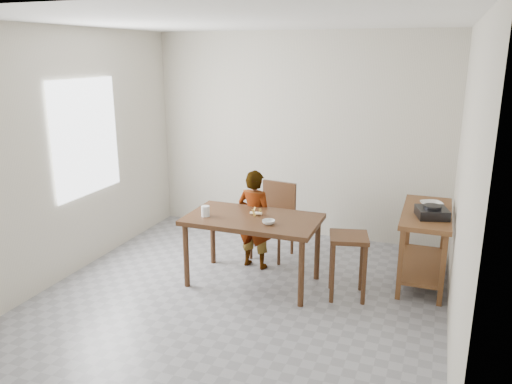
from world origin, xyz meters
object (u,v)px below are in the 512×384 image
(prep_counter, at_px, (424,246))
(child, at_px, (255,219))
(stool, at_px, (347,266))
(dining_table, at_px, (253,250))
(dining_chair, at_px, (272,221))

(prep_counter, height_order, child, child)
(prep_counter, xyz_separation_m, stool, (-0.71, -0.66, -0.07))
(dining_table, bearing_deg, dining_chair, 92.94)
(prep_counter, height_order, stool, prep_counter)
(child, bearing_deg, prep_counter, -163.84)
(prep_counter, bearing_deg, dining_chair, 178.02)
(dining_table, distance_m, stool, 1.02)
(dining_table, height_order, child, child)
(dining_table, height_order, stool, dining_table)
(child, height_order, stool, child)
(dining_table, bearing_deg, child, 107.71)
(prep_counter, relative_size, stool, 1.80)
(dining_table, xyz_separation_m, dining_chair, (-0.04, 0.76, 0.08))
(prep_counter, distance_m, dining_chair, 1.76)
(dining_table, height_order, prep_counter, prep_counter)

